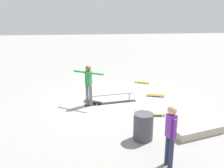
{
  "coord_description": "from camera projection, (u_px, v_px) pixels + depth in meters",
  "views": [
    {
      "loc": [
        1.12,
        10.33,
        3.9
      ],
      "look_at": [
        0.02,
        0.65,
        1.0
      ],
      "focal_mm": 40.85,
      "sensor_mm": 36.0,
      "label": 1
    }
  ],
  "objects": [
    {
      "name": "ground_plane",
      "position": [
        111.0,
        102.0,
        11.07
      ],
      "size": [
        60.0,
        60.0,
        0.0
      ],
      "primitive_type": "plane",
      "color": "gray"
    },
    {
      "name": "grind_rail",
      "position": [
        111.0,
        99.0,
        10.88
      ],
      "size": [
        2.27,
        0.61,
        0.4
      ],
      "rotation": [
        0.0,
        0.0,
        0.17
      ],
      "color": "black",
      "rests_on": "ground_plane"
    },
    {
      "name": "skate_ledge",
      "position": [
        199.0,
        131.0,
        8.12
      ],
      "size": [
        1.8,
        0.95,
        0.27
      ],
      "primitive_type": "cube",
      "rotation": [
        0.0,
        0.0,
        0.29
      ],
      "color": "#B2A893",
      "rests_on": "ground_plane"
    },
    {
      "name": "skater_main",
      "position": [
        89.0,
        82.0,
        10.4
      ],
      "size": [
        1.2,
        0.81,
        1.71
      ],
      "rotation": [
        0.0,
        0.0,
        5.71
      ],
      "color": "slate",
      "rests_on": "ground_plane"
    },
    {
      "name": "skateboard_main",
      "position": [
        93.0,
        102.0,
        10.89
      ],
      "size": [
        0.79,
        0.59,
        0.09
      ],
      "rotation": [
        0.0,
        0.0,
        5.73
      ],
      "color": "black",
      "rests_on": "ground_plane"
    },
    {
      "name": "bystander_purple_shirt",
      "position": [
        171.0,
        133.0,
        6.3
      ],
      "size": [
        0.24,
        0.38,
        1.66
      ],
      "rotation": [
        0.0,
        0.0,
        4.97
      ],
      "color": "#2D3351",
      "rests_on": "ground_plane"
    },
    {
      "name": "loose_skateboard_orange",
      "position": [
        156.0,
        95.0,
        11.73
      ],
      "size": [
        0.82,
        0.45,
        0.09
      ],
      "rotation": [
        0.0,
        0.0,
        2.81
      ],
      "color": "orange",
      "rests_on": "ground_plane"
    },
    {
      "name": "loose_skateboard_natural",
      "position": [
        155.0,
        114.0,
        9.62
      ],
      "size": [
        0.82,
        0.32,
        0.09
      ],
      "rotation": [
        0.0,
        0.0,
        3.03
      ],
      "color": "tan",
      "rests_on": "ground_plane"
    },
    {
      "name": "loose_skateboard_yellow",
      "position": [
        142.0,
        82.0,
        13.85
      ],
      "size": [
        0.8,
        0.55,
        0.09
      ],
      "rotation": [
        0.0,
        0.0,
        2.65
      ],
      "color": "yellow",
      "rests_on": "ground_plane"
    },
    {
      "name": "trash_bin",
      "position": [
        143.0,
        127.0,
        7.8
      ],
      "size": [
        0.61,
        0.61,
        0.85
      ],
      "primitive_type": "cylinder",
      "color": "#47474C",
      "rests_on": "ground_plane"
    }
  ]
}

